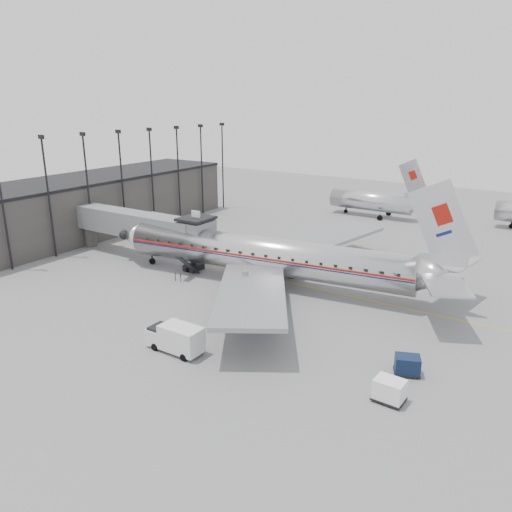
{
  "coord_description": "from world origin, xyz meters",
  "views": [
    {
      "loc": [
        27.31,
        -39.13,
        19.44
      ],
      "look_at": [
        -0.58,
        3.72,
        3.2
      ],
      "focal_mm": 35.0,
      "sensor_mm": 36.0,
      "label": 1
    }
  ],
  "objects_px": {
    "service_van": "(175,337)",
    "baggage_cart_white": "(389,390)",
    "baggage_cart_navy": "(407,365)",
    "ramp_worker": "(230,273)",
    "airliner": "(271,256)"
  },
  "relations": [
    {
      "from": "service_van",
      "to": "baggage_cart_white",
      "type": "relative_size",
      "value": 2.31
    },
    {
      "from": "service_van",
      "to": "baggage_cart_navy",
      "type": "xyz_separation_m",
      "value": [
        16.64,
        6.6,
        -0.43
      ]
    },
    {
      "from": "service_van",
      "to": "baggage_cart_navy",
      "type": "distance_m",
      "value": 17.91
    },
    {
      "from": "baggage_cart_white",
      "to": "ramp_worker",
      "type": "height_order",
      "value": "ramp_worker"
    },
    {
      "from": "airliner",
      "to": "service_van",
      "type": "relative_size",
      "value": 8.24
    },
    {
      "from": "ramp_worker",
      "to": "service_van",
      "type": "bearing_deg",
      "value": -106.28
    },
    {
      "from": "baggage_cart_white",
      "to": "service_van",
      "type": "bearing_deg",
      "value": -168.53
    },
    {
      "from": "baggage_cart_white",
      "to": "ramp_worker",
      "type": "bearing_deg",
      "value": 152.86
    },
    {
      "from": "service_van",
      "to": "baggage_cart_white",
      "type": "bearing_deg",
      "value": 8.78
    },
    {
      "from": "baggage_cart_white",
      "to": "ramp_worker",
      "type": "xyz_separation_m",
      "value": [
        -22.54,
        13.0,
        0.04
      ]
    },
    {
      "from": "service_van",
      "to": "baggage_cart_navy",
      "type": "bearing_deg",
      "value": 21.79
    },
    {
      "from": "service_van",
      "to": "ramp_worker",
      "type": "xyz_separation_m",
      "value": [
        -5.87,
        15.53,
        -0.31
      ]
    },
    {
      "from": "baggage_cart_white",
      "to": "ramp_worker",
      "type": "distance_m",
      "value": 26.02
    },
    {
      "from": "service_van",
      "to": "baggage_cart_white",
      "type": "xyz_separation_m",
      "value": [
        16.67,
        2.53,
        -0.35
      ]
    },
    {
      "from": "service_van",
      "to": "ramp_worker",
      "type": "distance_m",
      "value": 16.61
    }
  ]
}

